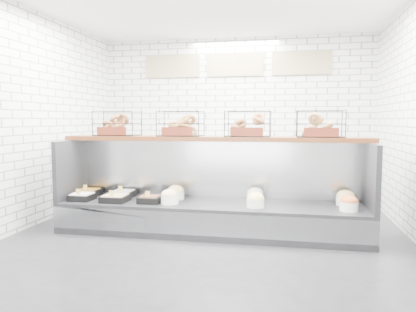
# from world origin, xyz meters

# --- Properties ---
(ground) EXTENTS (5.50, 5.50, 0.00)m
(ground) POSITION_xyz_m (0.00, 0.00, 0.00)
(ground) COLOR black
(ground) RESTS_ON ground
(room_shell) EXTENTS (5.02, 5.51, 3.01)m
(room_shell) POSITION_xyz_m (0.00, 0.60, 2.06)
(room_shell) COLOR silver
(room_shell) RESTS_ON ground
(display_case) EXTENTS (4.00, 0.90, 1.20)m
(display_case) POSITION_xyz_m (-0.01, 0.35, 0.32)
(display_case) COLOR black
(display_case) RESTS_ON ground
(bagel_shelf) EXTENTS (4.10, 0.50, 0.40)m
(bagel_shelf) POSITION_xyz_m (0.00, 0.52, 1.38)
(bagel_shelf) COLOR #47210F
(bagel_shelf) RESTS_ON display_case
(prep_counter) EXTENTS (4.00, 0.60, 1.20)m
(prep_counter) POSITION_xyz_m (-0.01, 2.43, 0.47)
(prep_counter) COLOR #93969B
(prep_counter) RESTS_ON ground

